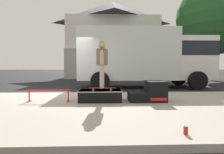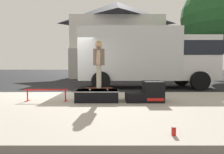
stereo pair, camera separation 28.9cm
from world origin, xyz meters
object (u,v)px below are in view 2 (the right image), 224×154
at_px(kicker_ramp, 148,93).
at_px(soda_can, 175,131).
at_px(skateboard, 100,88).
at_px(skater_kid, 100,60).
at_px(box_truck, 148,56).
at_px(grind_rail, 47,92).
at_px(skate_box, 98,95).

relative_size(kicker_ramp, soda_can, 8.32).
bearing_deg(skateboard, kicker_ramp, 1.33).
bearing_deg(soda_can, skater_kid, 115.24).
height_order(skateboard, box_truck, box_truck).
height_order(skateboard, soda_can, skateboard).
height_order(skater_kid, soda_can, skater_kid).
bearing_deg(soda_can, grind_rail, 135.72).
bearing_deg(skater_kid, skate_box, 148.24).
bearing_deg(skateboard, soda_can, -64.76).
distance_m(kicker_ramp, soda_can, 2.73).
xyz_separation_m(kicker_ramp, skater_kid, (-1.39, -0.03, 0.95)).
bearing_deg(box_truck, soda_can, -97.39).
bearing_deg(grind_rail, skater_kid, -1.42).
bearing_deg(skate_box, skater_kid, -31.76).
distance_m(kicker_ramp, box_truck, 4.89).
xyz_separation_m(skater_kid, box_truck, (2.22, 4.66, 0.39)).
distance_m(skate_box, skateboard, 0.21).
distance_m(grind_rail, skateboard, 1.53).
xyz_separation_m(kicker_ramp, box_truck, (0.83, 4.63, 1.34)).
distance_m(skateboard, box_truck, 5.30).
bearing_deg(skate_box, kicker_ramp, -0.01).
distance_m(skate_box, grind_rail, 1.48).
relative_size(skater_kid, soda_can, 10.73).
xyz_separation_m(skateboard, box_truck, (2.22, 4.66, 1.20)).
relative_size(skate_box, soda_can, 9.71).
distance_m(skateboard, soda_can, 2.99).
xyz_separation_m(kicker_ramp, grind_rail, (-2.92, 0.01, 0.02)).
bearing_deg(grind_rail, skateboard, -1.42).
bearing_deg(skater_kid, box_truck, 64.52).
xyz_separation_m(kicker_ramp, skateboard, (-1.39, -0.03, 0.14)).
relative_size(skateboard, skater_kid, 0.58).
bearing_deg(box_truck, kicker_ramp, -100.14).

